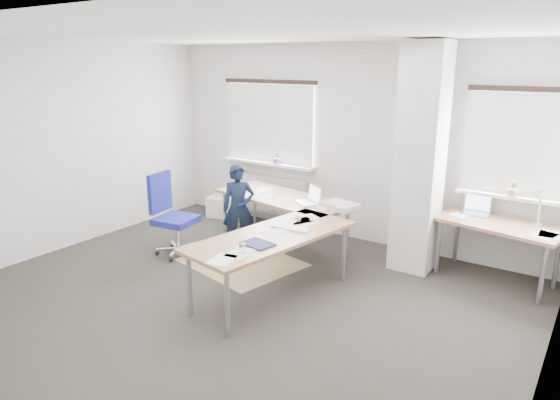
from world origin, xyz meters
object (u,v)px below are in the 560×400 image
Objects in this scene: desk_main at (282,217)px; person at (239,208)px; task_chair at (174,232)px; desk_side at (499,226)px.

person is (-0.86, 0.22, -0.09)m from desk_main.
person reaches higher than desk_main.
task_chair is (-1.48, -0.40, -0.38)m from desk_main.
task_chair reaches higher than desk_main.
desk_main is at bearing -54.72° from person.
desk_side reaches higher than task_chair.
desk_side is at bearing 36.59° from desk_main.
desk_main is 0.89m from person.
desk_side reaches higher than person.
desk_side is 1.24× the size of person.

